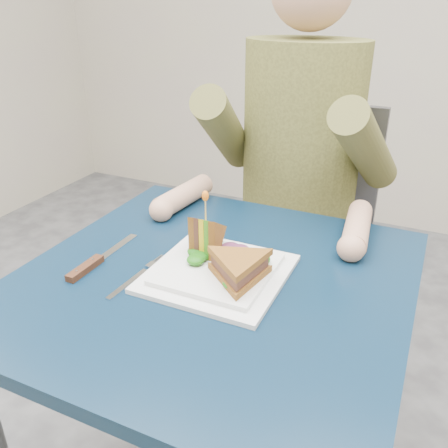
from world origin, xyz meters
The scene contains 12 objects.
table centered at (0.00, 0.00, 0.65)m, with size 0.75×0.75×0.73m.
chair centered at (0.00, 0.67, 0.54)m, with size 0.42×0.40×0.93m.
diner centered at (0.00, 0.56, 0.91)m, with size 0.54×0.59×0.74m.
plate centered at (0.01, 0.01, 0.74)m, with size 0.26×0.26×0.02m.
sandwich_flat centered at (0.06, -0.02, 0.78)m, with size 0.20×0.20×0.05m.
sandwich_upright centered at (-0.04, 0.05, 0.78)m, with size 0.08×0.13×0.13m.
fork centered at (-0.13, -0.07, 0.73)m, with size 0.03×0.18×0.01m.
knife centered at (-0.24, -0.07, 0.74)m, with size 0.02×0.22×0.02m.
toothpick centered at (-0.04, 0.05, 0.85)m, with size 0.00×0.00×0.06m, color tan.
toothpick_frill centered at (-0.04, 0.05, 0.88)m, with size 0.01×0.01×0.02m, color orange.
lettuce_spill centered at (0.01, 0.02, 0.76)m, with size 0.15×0.13×0.02m, color #337A14, non-canonical shape.
onion_ring centered at (0.02, 0.01, 0.77)m, with size 0.04×0.04×0.01m, color #9E4C7A.
Camera 1 is at (0.36, -0.72, 1.23)m, focal length 38.00 mm.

